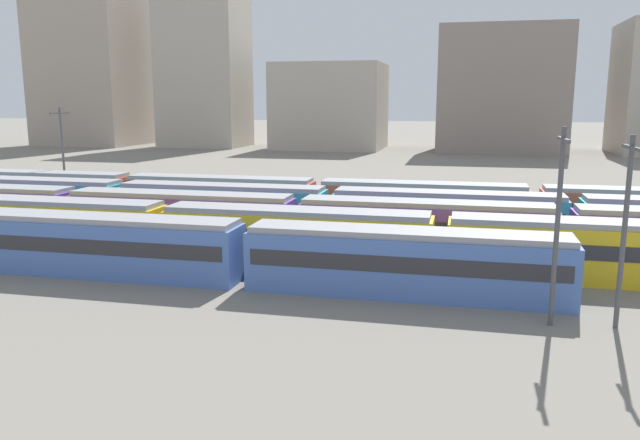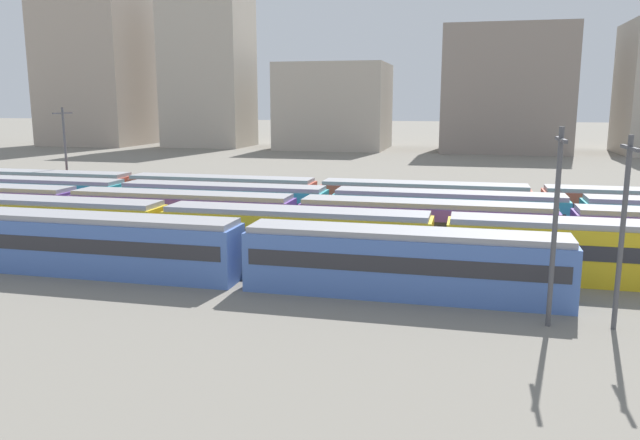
{
  "view_description": "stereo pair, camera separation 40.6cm",
  "coord_description": "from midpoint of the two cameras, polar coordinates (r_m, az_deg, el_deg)",
  "views": [
    {
      "loc": [
        41.55,
        -33.86,
        10.73
      ],
      "look_at": [
        31.32,
        10.4,
        2.04
      ],
      "focal_mm": 35.0,
      "sensor_mm": 36.0,
      "label": 1
    },
    {
      "loc": [
        41.94,
        -33.77,
        10.73
      ],
      "look_at": [
        31.32,
        10.4,
        2.04
      ],
      "focal_mm": 35.0,
      "sensor_mm": 36.0,
      "label": 2
    }
  ],
  "objects": [
    {
      "name": "distant_building_0",
      "position": [
        167.58,
        -20.17,
        12.97
      ],
      "size": [
        22.83,
        21.69,
        37.73
      ],
      "primitive_type": "cube",
      "color": "#A89989",
      "rests_on": "ground_plane"
    },
    {
      "name": "distant_building_1",
      "position": [
        153.65,
        -10.62,
        13.4
      ],
      "size": [
        18.84,
        15.65,
        36.22
      ],
      "primitive_type": "cube",
      "color": "#B2A899",
      "rests_on": "ground_plane"
    },
    {
      "name": "train_track_3",
      "position": [
        50.22,
        11.27,
        0.5
      ],
      "size": [
        93.6,
        3.06,
        3.75
      ],
      "color": "teal",
      "rests_on": "ground_plane"
    },
    {
      "name": "train_track_2",
      "position": [
        45.17,
        9.3,
        -0.58
      ],
      "size": [
        93.6,
        3.06,
        3.75
      ],
      "color": "#6B429E",
      "rests_on": "ground_plane"
    },
    {
      "name": "catenary_pole_2",
      "position": [
        32.22,
        25.79,
        -0.23
      ],
      "size": [
        0.24,
        3.2,
        9.23
      ],
      "color": "#4C4C51",
      "rests_on": "ground_plane"
    },
    {
      "name": "distant_building_3",
      "position": [
        141.1,
        16.15,
        11.33
      ],
      "size": [
        26.12,
        20.95,
        25.97
      ],
      "primitive_type": "cube",
      "color": "gray",
      "rests_on": "ground_plane"
    },
    {
      "name": "train_track_0",
      "position": [
        41.3,
        -19.59,
        -2.15
      ],
      "size": [
        55.8,
        3.06,
        3.75
      ],
      "color": "#4C70BC",
      "rests_on": "ground_plane"
    },
    {
      "name": "distant_building_2",
      "position": [
        144.13,
        0.9,
        10.33
      ],
      "size": [
        23.93,
        20.7,
        18.96
      ],
      "primitive_type": "cube",
      "color": "#B2A899",
      "rests_on": "ground_plane"
    },
    {
      "name": "train_track_1",
      "position": [
        41.45,
        -2.51,
        -1.47
      ],
      "size": [
        93.6,
        3.06,
        3.75
      ],
      "color": "yellow",
      "rests_on": "ground_plane"
    },
    {
      "name": "catenary_pole_0",
      "position": [
        31.34,
        20.57,
        0.22
      ],
      "size": [
        0.24,
        3.2,
        9.58
      ],
      "color": "#4C4C51",
      "rests_on": "ground_plane"
    },
    {
      "name": "train_track_4",
      "position": [
        56.85,
        -0.46,
        1.9
      ],
      "size": [
        74.7,
        3.06,
        3.75
      ],
      "color": "#BC4C38",
      "rests_on": "ground_plane"
    },
    {
      "name": "catenary_pole_1",
      "position": [
        71.07,
        -22.61,
        5.86
      ],
      "size": [
        0.24,
        3.2,
        10.09
      ],
      "color": "#4C4C51",
      "rests_on": "ground_plane"
    }
  ]
}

